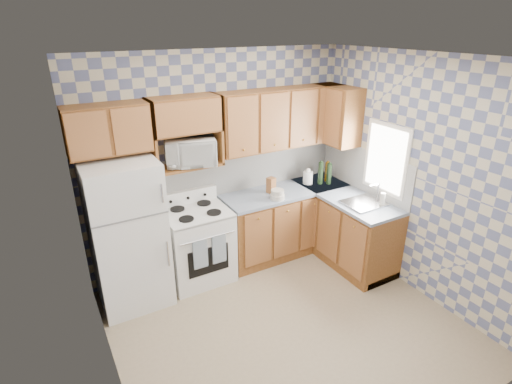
% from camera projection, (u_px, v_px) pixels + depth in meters
% --- Properties ---
extents(floor, '(3.40, 3.40, 0.00)m').
position_uv_depth(floor, '(287.00, 325.00, 4.25)').
color(floor, '#867257').
rests_on(floor, ground).
extents(back_wall, '(3.40, 0.02, 2.70)m').
position_uv_depth(back_wall, '(219.00, 162.00, 4.99)').
color(back_wall, slate).
rests_on(back_wall, ground).
extents(right_wall, '(0.02, 3.20, 2.70)m').
position_uv_depth(right_wall, '(416.00, 178.00, 4.49)').
color(right_wall, slate).
rests_on(right_wall, ground).
extents(backsplash_back, '(2.60, 0.02, 0.56)m').
position_uv_depth(backsplash_back, '(248.00, 168.00, 5.23)').
color(backsplash_back, white).
rests_on(backsplash_back, back_wall).
extents(backsplash_right, '(0.02, 1.60, 0.56)m').
position_uv_depth(backsplash_right, '(364.00, 170.00, 5.18)').
color(backsplash_right, white).
rests_on(backsplash_right, right_wall).
extents(refrigerator, '(0.75, 0.70, 1.68)m').
position_uv_depth(refrigerator, '(127.00, 235.00, 4.33)').
color(refrigerator, white).
rests_on(refrigerator, floor).
extents(stove_body, '(0.76, 0.65, 0.90)m').
position_uv_depth(stove_body, '(198.00, 246.00, 4.87)').
color(stove_body, white).
rests_on(stove_body, floor).
extents(cooktop, '(0.76, 0.65, 0.02)m').
position_uv_depth(cooktop, '(196.00, 212.00, 4.70)').
color(cooktop, silver).
rests_on(cooktop, stove_body).
extents(backguard, '(0.76, 0.08, 0.17)m').
position_uv_depth(backguard, '(187.00, 197.00, 4.88)').
color(backguard, white).
rests_on(backguard, cooktop).
extents(dish_towel_left, '(0.17, 0.02, 0.36)m').
position_uv_depth(dish_towel_left, '(200.00, 254.00, 4.51)').
color(dish_towel_left, navy).
rests_on(dish_towel_left, stove_body).
extents(dish_towel_right, '(0.17, 0.02, 0.36)m').
position_uv_depth(dish_towel_right, '(219.00, 249.00, 4.62)').
color(dish_towel_right, navy).
rests_on(dish_towel_right, stove_body).
extents(base_cabinets_back, '(1.75, 0.60, 0.88)m').
position_uv_depth(base_cabinets_back, '(285.00, 221.00, 5.49)').
color(base_cabinets_back, '#5F3611').
rests_on(base_cabinets_back, floor).
extents(base_cabinets_right, '(0.60, 1.60, 0.88)m').
position_uv_depth(base_cabinets_right, '(341.00, 227.00, 5.35)').
color(base_cabinets_right, '#5F3611').
rests_on(base_cabinets_right, floor).
extents(countertop_back, '(1.77, 0.63, 0.04)m').
position_uv_depth(countertop_back, '(286.00, 191.00, 5.30)').
color(countertop_back, slate).
rests_on(countertop_back, base_cabinets_back).
extents(countertop_right, '(0.63, 1.60, 0.04)m').
position_uv_depth(countertop_right, '(344.00, 195.00, 5.17)').
color(countertop_right, slate).
rests_on(countertop_right, base_cabinets_right).
extents(upper_cabinets_back, '(1.75, 0.33, 0.74)m').
position_uv_depth(upper_cabinets_back, '(282.00, 118.00, 5.04)').
color(upper_cabinets_back, '#5F3611').
rests_on(upper_cabinets_back, back_wall).
extents(upper_cabinets_fridge, '(0.82, 0.33, 0.50)m').
position_uv_depth(upper_cabinets_fridge, '(108.00, 129.00, 4.03)').
color(upper_cabinets_fridge, '#5F3611').
rests_on(upper_cabinets_fridge, back_wall).
extents(upper_cabinets_right, '(0.33, 0.70, 0.74)m').
position_uv_depth(upper_cabinets_right, '(336.00, 115.00, 5.22)').
color(upper_cabinets_right, '#5F3611').
rests_on(upper_cabinets_right, right_wall).
extents(microwave_shelf, '(0.80, 0.33, 0.03)m').
position_uv_depth(microwave_shelf, '(188.00, 166.00, 4.62)').
color(microwave_shelf, '#5F3611').
rests_on(microwave_shelf, back_wall).
extents(microwave, '(0.64, 0.52, 0.31)m').
position_uv_depth(microwave, '(190.00, 152.00, 4.56)').
color(microwave, white).
rests_on(microwave, microwave_shelf).
extents(sink, '(0.48, 0.40, 0.03)m').
position_uv_depth(sink, '(364.00, 203.00, 4.88)').
color(sink, '#B7B7BC').
rests_on(sink, countertop_right).
extents(window, '(0.02, 0.66, 0.86)m').
position_uv_depth(window, '(386.00, 159.00, 4.80)').
color(window, white).
rests_on(window, right_wall).
extents(bottle_0, '(0.07, 0.07, 0.31)m').
position_uv_depth(bottle_0, '(321.00, 173.00, 5.43)').
color(bottle_0, black).
rests_on(bottle_0, countertop_back).
extents(bottle_1, '(0.07, 0.07, 0.29)m').
position_uv_depth(bottle_1, '(329.00, 174.00, 5.43)').
color(bottle_1, black).
rests_on(bottle_1, countertop_back).
extents(bottle_2, '(0.07, 0.07, 0.27)m').
position_uv_depth(bottle_2, '(327.00, 172.00, 5.54)').
color(bottle_2, '#664309').
rests_on(bottle_2, countertop_back).
extents(knife_block, '(0.11, 0.11, 0.21)m').
position_uv_depth(knife_block, '(271.00, 185.00, 5.16)').
color(knife_block, brown).
rests_on(knife_block, countertop_back).
extents(electric_kettle, '(0.13, 0.13, 0.17)m').
position_uv_depth(electric_kettle, '(308.00, 178.00, 5.46)').
color(electric_kettle, white).
rests_on(electric_kettle, countertop_back).
extents(food_containers, '(0.18, 0.18, 0.12)m').
position_uv_depth(food_containers, '(277.00, 194.00, 4.99)').
color(food_containers, beige).
rests_on(food_containers, countertop_back).
extents(soap_bottle, '(0.06, 0.06, 0.17)m').
position_uv_depth(soap_bottle, '(383.00, 200.00, 4.78)').
color(soap_bottle, beige).
rests_on(soap_bottle, countertop_right).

